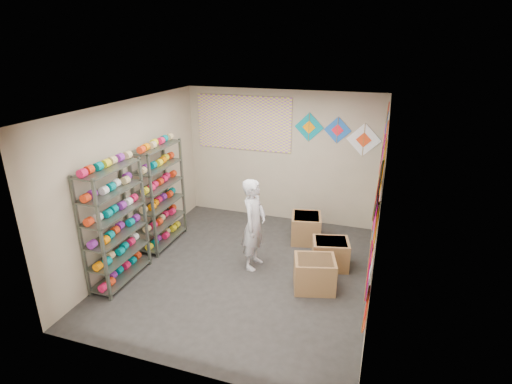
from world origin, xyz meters
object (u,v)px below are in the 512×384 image
(shelf_rack_front, at_px, (115,225))
(shelf_rack_back, at_px, (160,196))
(shopkeeper, at_px, (254,224))
(carton_a, at_px, (314,274))
(carton_b, at_px, (330,254))
(carton_c, at_px, (306,228))

(shelf_rack_front, height_order, shelf_rack_back, same)
(shopkeeper, distance_m, carton_a, 1.25)
(shelf_rack_back, bearing_deg, carton_b, 2.21)
(shelf_rack_back, xyz_separation_m, carton_a, (2.96, -0.59, -0.70))
(carton_a, bearing_deg, shelf_rack_front, 178.31)
(shelf_rack_front, bearing_deg, carton_c, 41.30)
(carton_b, bearing_deg, carton_a, -114.17)
(carton_b, distance_m, carton_c, 0.98)
(shopkeeper, bearing_deg, shelf_rack_back, 86.25)
(shelf_rack_back, height_order, carton_c, shelf_rack_back)
(shelf_rack_back, distance_m, carton_c, 2.77)
(shopkeeper, bearing_deg, carton_b, -69.00)
(carton_a, bearing_deg, carton_c, 91.02)
(shopkeeper, height_order, carton_b, shopkeeper)
(carton_c, bearing_deg, carton_a, -85.28)
(shelf_rack_front, bearing_deg, carton_b, 24.60)
(carton_a, xyz_separation_m, carton_b, (0.14, 0.71, -0.01))
(shelf_rack_front, xyz_separation_m, carton_a, (2.96, 0.71, -0.70))
(shelf_rack_front, relative_size, carton_a, 3.12)
(shelf_rack_back, xyz_separation_m, carton_c, (2.52, 0.92, -0.69))
(shopkeeper, xyz_separation_m, carton_c, (0.65, 1.17, -0.51))
(shopkeeper, height_order, carton_c, shopkeeper)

